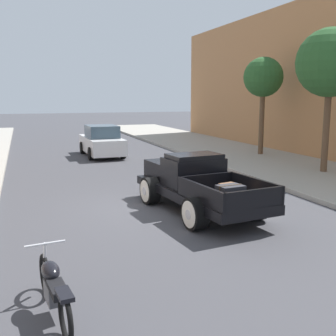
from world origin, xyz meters
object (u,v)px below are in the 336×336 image
object	(u,v)px
hotrod_truck_black	(195,183)
street_tree_nearest	(330,63)
motorcycle_parked	(54,287)
car_background_white	(102,142)
street_tree_second	(263,78)

from	to	relation	value
hotrod_truck_black	street_tree_nearest	size ratio (longest dim) A/B	0.89
motorcycle_parked	hotrod_truck_black	bearing A→B (deg)	47.42
car_background_white	street_tree_second	world-z (taller)	street_tree_second
motorcycle_parked	car_background_white	bearing A→B (deg)	76.97
street_tree_second	motorcycle_parked	bearing A→B (deg)	-132.03
car_background_white	street_tree_second	bearing A→B (deg)	-21.53
street_tree_nearest	street_tree_second	distance (m)	5.32
hotrod_truck_black	street_tree_second	xyz separation A→B (m)	(7.36, 8.26, 3.33)
motorcycle_parked	car_background_white	distance (m)	16.36
car_background_white	street_tree_nearest	xyz separation A→B (m)	(7.50, -8.41, 3.67)
hotrod_truck_black	street_tree_second	size ratio (longest dim) A/B	1.01
car_background_white	street_tree_nearest	bearing A→B (deg)	-48.25
street_tree_second	car_background_white	bearing A→B (deg)	158.47
street_tree_nearest	street_tree_second	xyz separation A→B (m)	(0.37, 5.30, -0.35)
hotrod_truck_black	car_background_white	xyz separation A→B (m)	(-0.52, 11.36, 0.01)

